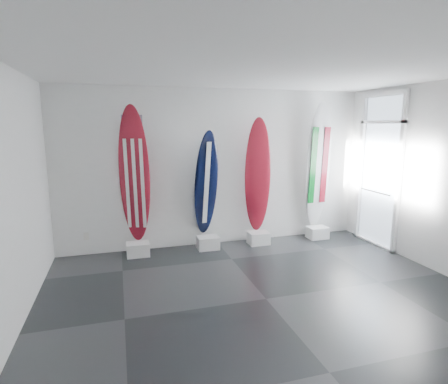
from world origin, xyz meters
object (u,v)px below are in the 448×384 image
object	(u,v)px
surfboard_usa	(134,175)
surfboard_swiss	(258,176)
surfboard_italy	(318,166)
surfboard_navy	(206,184)

from	to	relation	value
surfboard_usa	surfboard_swiss	distance (m)	2.33
surfboard_swiss	surfboard_italy	world-z (taller)	surfboard_italy
surfboard_usa	surfboard_navy	xyz separation A→B (m)	(1.30, 0.00, -0.22)
surfboard_swiss	surfboard_italy	xyz separation A→B (m)	(1.31, 0.00, 0.15)
surfboard_italy	surfboard_usa	bearing A→B (deg)	176.52
surfboard_swiss	surfboard_italy	bearing A→B (deg)	11.10
surfboard_usa	surfboard_italy	distance (m)	3.64
surfboard_swiss	surfboard_italy	size ratio (longest dim) A/B	0.88
surfboard_navy	surfboard_italy	xyz separation A→B (m)	(2.34, 0.00, 0.27)
surfboard_usa	surfboard_navy	size ratio (longest dim) A/B	1.20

